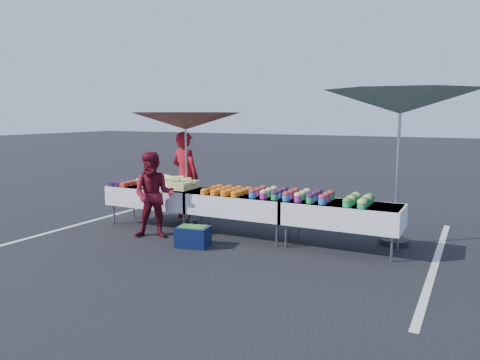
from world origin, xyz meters
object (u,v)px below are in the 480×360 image
at_px(vendor, 185,176).
at_px(storage_bin, 193,236).
at_px(umbrella_right, 401,103).
at_px(customer, 154,195).
at_px(table_center, 240,204).
at_px(table_right, 342,214).
at_px(umbrella_left, 186,122).
at_px(table_left, 157,196).

height_order(vendor, storage_bin, vendor).
height_order(vendor, umbrella_right, umbrella_right).
xyz_separation_m(customer, storage_bin, (0.91, -0.17, -0.57)).
bearing_deg(umbrella_right, customer, -158.84).
distance_m(vendor, umbrella_right, 4.33).
distance_m(table_center, customer, 1.50).
bearing_deg(umbrella_right, vendor, -179.51).
xyz_separation_m(table_right, vendor, (-3.39, 0.68, 0.31)).
bearing_deg(umbrella_right, table_right, -134.30).
xyz_separation_m(table_right, customer, (-3.09, -0.75, 0.16)).
bearing_deg(table_center, storage_bin, -112.51).
height_order(umbrella_left, storage_bin, umbrella_left).
bearing_deg(table_center, umbrella_right, 16.01).
distance_m(table_right, umbrella_left, 3.50).
bearing_deg(umbrella_right, storage_bin, -150.35).
height_order(table_left, storage_bin, table_left).
distance_m(table_left, storage_bin, 1.74).
relative_size(table_left, storage_bin, 3.21).
xyz_separation_m(table_left, vendor, (0.21, 0.68, 0.31)).
relative_size(table_center, storage_bin, 3.21).
distance_m(vendor, customer, 1.47).
bearing_deg(storage_bin, table_left, 135.57).
relative_size(table_left, customer, 1.25).
bearing_deg(storage_bin, table_center, 56.17).
height_order(table_right, umbrella_right, umbrella_right).
bearing_deg(umbrella_left, vendor, 127.32).
bearing_deg(table_right, storage_bin, -157.06).
xyz_separation_m(table_left, table_right, (3.60, 0.00, 0.00)).
bearing_deg(table_right, table_left, 180.00).
height_order(table_left, customer, customer).
relative_size(vendor, storage_bin, 3.09).
bearing_deg(table_left, customer, -55.80).
bearing_deg(umbrella_right, table_center, -163.99).
relative_size(table_center, umbrella_right, 0.60).
relative_size(table_left, umbrella_left, 0.66).
distance_m(umbrella_right, storage_bin, 3.94).
distance_m(umbrella_left, storage_bin, 2.45).
height_order(table_center, vendor, vendor).
bearing_deg(table_center, vendor, 156.81).
bearing_deg(umbrella_left, table_left, -136.59).
bearing_deg(table_center, table_left, 180.00).
xyz_separation_m(table_left, umbrella_right, (4.30, 0.72, 1.72)).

